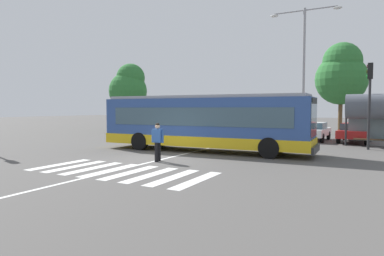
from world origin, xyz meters
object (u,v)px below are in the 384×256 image
at_px(city_transit_bus, 204,122).
at_px(twin_arm_street_lamp, 304,60).
at_px(parked_car_charcoal, 277,129).
at_px(background_tree_right, 341,74).
at_px(parked_car_black, 215,127).
at_px(parked_car_red, 355,131).
at_px(background_tree_left, 129,87).
at_px(traffic_light_far_corner, 370,92).
at_px(parked_car_silver, 243,128).
at_px(pedestrian_crossing_street, 158,140).
at_px(parked_car_champagne, 186,126).
at_px(parked_car_white, 313,130).

distance_m(city_transit_bus, twin_arm_street_lamp, 10.51).
distance_m(parked_car_charcoal, background_tree_right, 9.74).
relative_size(parked_car_black, parked_car_charcoal, 1.01).
relative_size(parked_car_charcoal, parked_car_red, 1.00).
bearing_deg(parked_car_charcoal, background_tree_left, 173.86).
xyz_separation_m(traffic_light_far_corner, background_tree_left, (-21.90, 5.68, 1.23)).
bearing_deg(parked_car_charcoal, parked_car_red, 1.83).
distance_m(parked_car_silver, parked_car_charcoal, 2.70).
height_order(pedestrian_crossing_street, parked_car_black, pedestrian_crossing_street).
xyz_separation_m(parked_car_champagne, parked_car_silver, (5.51, -0.33, 0.00)).
height_order(traffic_light_far_corner, twin_arm_street_lamp, twin_arm_street_lamp).
bearing_deg(parked_car_black, parked_car_red, -0.33).
height_order(parked_car_silver, traffic_light_far_corner, traffic_light_far_corner).
bearing_deg(parked_car_silver, twin_arm_street_lamp, -2.81).
height_order(parked_car_red, background_tree_right, background_tree_right).
relative_size(parked_car_white, background_tree_left, 0.66).
relative_size(parked_car_black, parked_car_red, 1.00).
relative_size(parked_car_silver, twin_arm_street_lamp, 0.47).
relative_size(city_transit_bus, parked_car_white, 2.58).
xyz_separation_m(parked_car_champagne, parked_car_red, (13.58, -0.14, 0.00)).
bearing_deg(parked_car_white, pedestrian_crossing_street, -108.61).
height_order(city_transit_bus, parked_car_red, city_transit_bus).
relative_size(city_transit_bus, parked_car_red, 2.55).
xyz_separation_m(parked_car_charcoal, background_tree_right, (3.84, 7.64, 4.68)).
relative_size(pedestrian_crossing_street, traffic_light_far_corner, 0.35).
relative_size(parked_car_champagne, parked_car_red, 1.00).
distance_m(parked_car_white, traffic_light_far_corner, 6.07).
bearing_deg(background_tree_left, city_transit_bus, -37.81).
xyz_separation_m(pedestrian_crossing_street, parked_car_white, (4.56, 13.53, -0.20)).
bearing_deg(parked_car_charcoal, parked_car_champagne, 177.84).
height_order(parked_car_black, background_tree_left, background_tree_left).
bearing_deg(city_transit_bus, parked_car_black, 110.93).
height_order(pedestrian_crossing_street, background_tree_right, background_tree_right).
bearing_deg(parked_car_champagne, city_transit_bus, -55.48).
relative_size(city_transit_bus, twin_arm_street_lamp, 1.23).
bearing_deg(parked_car_champagne, parked_car_white, -0.74).
distance_m(city_transit_bus, background_tree_left, 17.86).
bearing_deg(traffic_light_far_corner, parked_car_red, 101.94).
bearing_deg(traffic_light_far_corner, background_tree_right, 101.78).
xyz_separation_m(parked_car_white, background_tree_left, (-18.28, 1.51, 3.76)).
distance_m(parked_car_black, parked_car_charcoal, 5.30).
height_order(parked_car_charcoal, background_tree_right, background_tree_right).
distance_m(pedestrian_crossing_street, parked_car_red, 15.38).
bearing_deg(pedestrian_crossing_street, city_transit_bus, 87.36).
height_order(traffic_light_far_corner, background_tree_left, background_tree_left).
relative_size(parked_car_charcoal, background_tree_left, 0.66).
bearing_deg(twin_arm_street_lamp, background_tree_left, 173.75).
bearing_deg(parked_car_silver, background_tree_right, 49.51).
bearing_deg(parked_car_charcoal, background_tree_right, 63.31).
xyz_separation_m(parked_car_red, twin_arm_street_lamp, (-3.44, -0.42, 5.10)).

